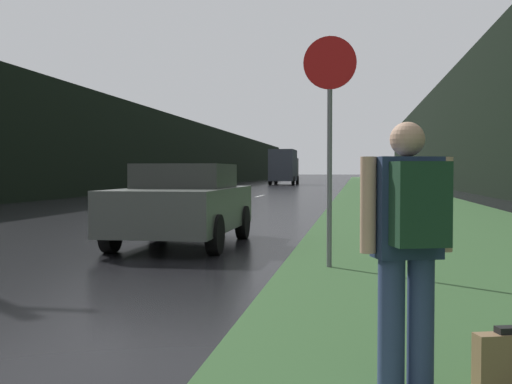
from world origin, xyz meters
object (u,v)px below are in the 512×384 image
Objects in this scene: suitcase at (508,363)px; delivery_truck at (284,167)px; car_passing_near at (183,204)px; stop_sign at (330,125)px; hitchhiker_with_backpack at (409,240)px.

suitcase is 62.14m from delivery_truck.
car_passing_near is 0.57× the size of delivery_truck.
stop_sign is 7.44× the size of suitcase.
hitchhiker_with_backpack is 8.31m from car_passing_near.
car_passing_near is at bearing 97.20° from hitchhiker_with_backpack.
suitcase is at bearing 118.75° from car_passing_near.
hitchhiker_with_backpack is 0.98m from suitcase.
stop_sign is 5.37m from suitcase.
hitchhiker_with_backpack reaches higher than suitcase.
stop_sign reaches higher than suitcase.
delivery_truck is at bearing 80.33° from suitcase.
hitchhiker_with_backpack is 3.80× the size of suitcase.
suitcase is 0.10× the size of car_passing_near.
hitchhiker_with_backpack is 0.23× the size of delivery_truck.
delivery_truck is (-8.24, 61.57, 1.67)m from suitcase.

